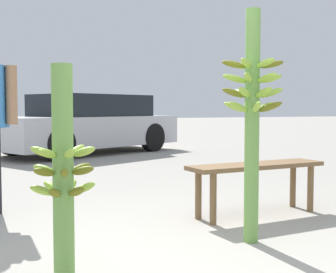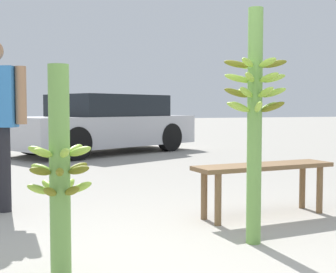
{
  "view_description": "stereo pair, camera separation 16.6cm",
  "coord_description": "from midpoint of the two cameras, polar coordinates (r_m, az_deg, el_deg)",
  "views": [
    {
      "loc": [
        -1.22,
        -2.49,
        1.01
      ],
      "look_at": [
        0.11,
        0.43,
        0.82
      ],
      "focal_mm": 50.0,
      "sensor_mm": 36.0,
      "label": 1
    },
    {
      "loc": [
        -1.07,
        -2.56,
        1.01
      ],
      "look_at": [
        0.11,
        0.43,
        0.82
      ],
      "focal_mm": 50.0,
      "sensor_mm": 36.0,
      "label": 2
    }
  ],
  "objects": [
    {
      "name": "banana_stalk_left",
      "position": [
        2.79,
        -14.35,
        -4.35
      ],
      "size": [
        0.39,
        0.39,
        1.26
      ],
      "color": "#6B9E47",
      "rests_on": "ground_plane"
    },
    {
      "name": "banana_stalk_center",
      "position": [
        3.52,
        8.89,
        2.71
      ],
      "size": [
        0.46,
        0.47,
        1.74
      ],
      "color": "#6B9E47",
      "rests_on": "ground_plane"
    },
    {
      "name": "parked_car",
      "position": [
        10.6,
        -10.28,
        1.44
      ],
      "size": [
        4.63,
        3.44,
        1.3
      ],
      "rotation": [
        0.0,
        0.0,
        2.01
      ],
      "color": "#B7B7BC",
      "rests_on": "ground_plane"
    },
    {
      "name": "market_bench",
      "position": [
        4.47,
        9.7,
        -4.32
      ],
      "size": [
        1.4,
        0.42,
        0.49
      ],
      "rotation": [
        0.0,
        0.0,
        0.05
      ],
      "color": "brown",
      "rests_on": "ground_plane"
    }
  ]
}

